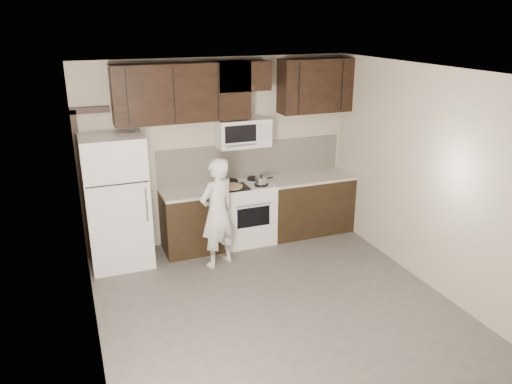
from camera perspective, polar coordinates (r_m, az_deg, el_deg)
floor at (r=5.97m, az=2.70°, el=-13.32°), size 4.50×4.50×0.00m
back_wall at (r=7.37m, az=-4.21°, el=4.64°), size 4.00×0.00×4.00m
ceiling at (r=5.05m, az=3.19°, el=13.43°), size 4.50×4.50×0.00m
counter_run at (r=7.56m, az=1.03°, el=-2.05°), size 2.95×0.64×0.91m
stove at (r=7.46m, az=-1.13°, el=-2.33°), size 0.76×0.66×0.94m
backsplash at (r=7.56m, az=-0.52°, el=3.73°), size 2.90×0.02×0.54m
upper_cabinets at (r=7.09m, az=-2.33°, el=11.77°), size 3.48×0.35×0.78m
microwave at (r=7.21m, az=-1.52°, el=6.81°), size 0.76×0.42×0.40m
refrigerator at (r=6.89m, az=-15.62°, el=-1.05°), size 0.80×0.76×1.80m
door_trim at (r=7.07m, az=-19.13°, el=2.09°), size 0.50×0.08×2.12m
saucepan at (r=7.22m, az=0.61°, el=1.27°), size 0.29×0.17×0.16m
baking_tray at (r=7.10m, az=-2.73°, el=0.49°), size 0.45×0.33×0.02m
pizza at (r=7.10m, az=-2.74°, el=0.66°), size 0.30×0.30×0.02m
person at (r=6.66m, az=-4.43°, el=-2.37°), size 0.65×0.55×1.52m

